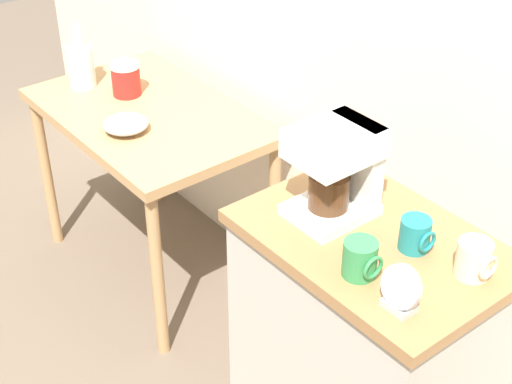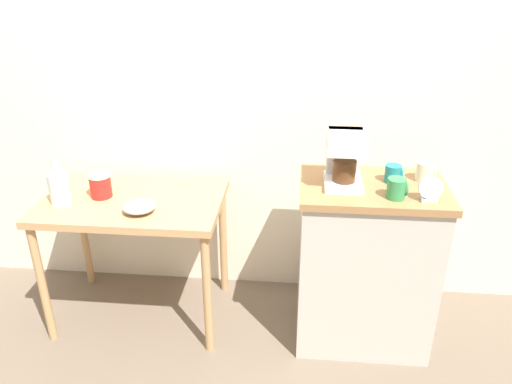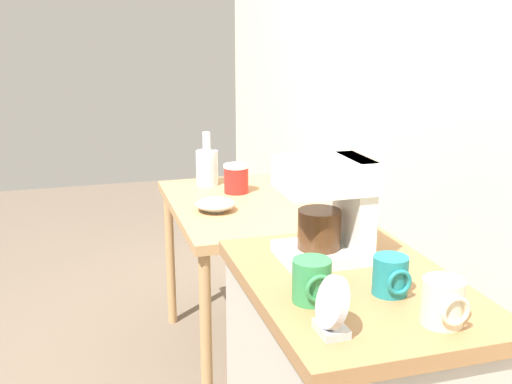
% 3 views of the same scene
% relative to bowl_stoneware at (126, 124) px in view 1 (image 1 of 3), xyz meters
% --- Properties ---
extents(ground_plane, '(8.00, 8.00, 0.00)m').
position_rel_bowl_stoneware_xyz_m(ground_plane, '(0.48, 0.07, -0.77)').
color(ground_plane, '#6B5B4C').
extents(wooden_table, '(0.95, 0.61, 0.74)m').
position_rel_bowl_stoneware_xyz_m(wooden_table, '(-0.09, 0.14, -0.12)').
color(wooden_table, tan).
rests_on(wooden_table, ground_plane).
extents(kitchen_counter, '(0.70, 0.48, 0.91)m').
position_rel_bowl_stoneware_xyz_m(kitchen_counter, '(1.15, 0.08, -0.32)').
color(kitchen_counter, '#BCB7AD').
rests_on(kitchen_counter, ground_plane).
extents(bowl_stoneware, '(0.17, 0.17, 0.05)m').
position_rel_bowl_stoneware_xyz_m(bowl_stoneware, '(0.00, 0.00, 0.00)').
color(bowl_stoneware, '#9E998C').
rests_on(bowl_stoneware, wooden_table).
extents(glass_carafe_vase, '(0.10, 0.10, 0.25)m').
position_rel_bowl_stoneware_xyz_m(glass_carafe_vase, '(-0.43, 0.06, 0.06)').
color(glass_carafe_vase, silver).
rests_on(glass_carafe_vase, wooden_table).
extents(canister_enamel, '(0.12, 0.12, 0.13)m').
position_rel_bowl_stoneware_xyz_m(canister_enamel, '(-0.25, 0.16, 0.04)').
color(canister_enamel, red).
rests_on(canister_enamel, wooden_table).
extents(coffee_maker, '(0.18, 0.22, 0.26)m').
position_rel_bowl_stoneware_xyz_m(coffee_maker, '(1.00, 0.08, 0.27)').
color(coffee_maker, white).
rests_on(coffee_maker, kitchen_counter).
extents(mug_tall_green, '(0.09, 0.08, 0.10)m').
position_rel_bowl_stoneware_xyz_m(mug_tall_green, '(1.23, -0.06, 0.18)').
color(mug_tall_green, '#338C4C').
rests_on(mug_tall_green, kitchen_counter).
extents(mug_dark_teal, '(0.09, 0.08, 0.09)m').
position_rel_bowl_stoneware_xyz_m(mug_dark_teal, '(1.24, 0.12, 0.18)').
color(mug_dark_teal, teal).
rests_on(mug_dark_teal, kitchen_counter).
extents(mug_small_cream, '(0.09, 0.08, 0.09)m').
position_rel_bowl_stoneware_xyz_m(mug_small_cream, '(1.40, 0.15, 0.18)').
color(mug_small_cream, beige).
rests_on(mug_small_cream, kitchen_counter).
extents(table_clock, '(0.11, 0.05, 0.12)m').
position_rel_bowl_stoneware_xyz_m(table_clock, '(1.37, -0.08, 0.19)').
color(table_clock, '#B2B5BA').
rests_on(table_clock, kitchen_counter).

